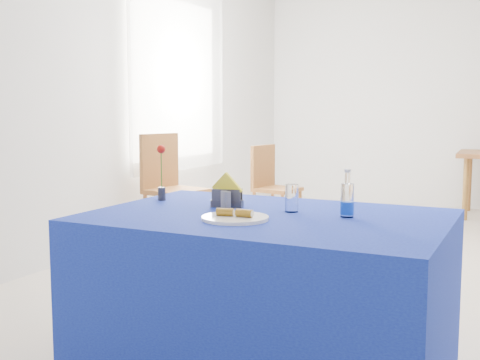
# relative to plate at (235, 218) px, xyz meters

# --- Properties ---
(floor) EXTENTS (7.00, 7.00, 0.00)m
(floor) POSITION_rel_plate_xyz_m (0.28, 2.21, -0.77)
(floor) COLOR #C2B3A1
(floor) RESTS_ON ground
(room_shell) EXTENTS (7.00, 7.00, 7.00)m
(room_shell) POSITION_rel_plate_xyz_m (0.28, 2.21, 0.98)
(room_shell) COLOR silver
(room_shell) RESTS_ON ground
(window_pane) EXTENTS (0.04, 1.50, 1.60)m
(window_pane) POSITION_rel_plate_xyz_m (-2.19, 3.01, 0.78)
(window_pane) COLOR white
(window_pane) RESTS_ON room_shell
(curtain) EXTENTS (0.04, 1.75, 1.85)m
(curtain) POSITION_rel_plate_xyz_m (-2.12, 3.01, 0.78)
(curtain) COLOR white
(curtain) RESTS_ON room_shell
(plate) EXTENTS (0.29, 0.29, 0.01)m
(plate) POSITION_rel_plate_xyz_m (0.00, 0.00, 0.00)
(plate) COLOR white
(plate) RESTS_ON blue_table
(drinking_glass) EXTENTS (0.06, 0.06, 0.13)m
(drinking_glass) POSITION_rel_plate_xyz_m (0.15, 0.30, 0.06)
(drinking_glass) COLOR silver
(drinking_glass) RESTS_ON blue_table
(salt_shaker) EXTENTS (0.03, 0.03, 0.08)m
(salt_shaker) POSITION_rel_plate_xyz_m (-0.19, 0.25, 0.04)
(salt_shaker) COLOR gray
(salt_shaker) RESTS_ON blue_table
(pepper_shaker) EXTENTS (0.03, 0.03, 0.08)m
(pepper_shaker) POSITION_rel_plate_xyz_m (-0.16, 0.23, 0.04)
(pepper_shaker) COLOR slate
(pepper_shaker) RESTS_ON blue_table
(blue_table) EXTENTS (1.60, 1.10, 0.76)m
(blue_table) POSITION_rel_plate_xyz_m (0.07, 0.19, -0.39)
(blue_table) COLOR navy
(blue_table) RESTS_ON floor
(water_bottle) EXTENTS (0.06, 0.06, 0.21)m
(water_bottle) POSITION_rel_plate_xyz_m (0.42, 0.28, 0.06)
(water_bottle) COLOR silver
(water_bottle) RESTS_ON blue_table
(napkin_holder) EXTENTS (0.17, 0.10, 0.17)m
(napkin_holder) POSITION_rel_plate_xyz_m (-0.19, 0.30, 0.04)
(napkin_holder) COLOR #333338
(napkin_holder) RESTS_ON blue_table
(rose_vase) EXTENTS (0.04, 0.04, 0.29)m
(rose_vase) POSITION_rel_plate_xyz_m (-0.60, 0.34, 0.13)
(rose_vase) COLOR #27282D
(rose_vase) RESTS_ON blue_table
(chair_win_a) EXTENTS (0.54, 0.54, 1.02)m
(chair_win_a) POSITION_rel_plate_xyz_m (-1.82, 2.29, -0.18)
(chair_win_a) COLOR brown
(chair_win_a) RESTS_ON floor
(chair_win_b) EXTENTS (0.46, 0.46, 0.88)m
(chair_win_b) POSITION_rel_plate_xyz_m (-1.24, 3.30, -0.26)
(chair_win_b) COLOR brown
(chair_win_b) RESTS_ON floor
(banana_pieces) EXTENTS (0.17, 0.05, 0.03)m
(banana_pieces) POSITION_rel_plate_xyz_m (0.00, -0.01, 0.02)
(banana_pieces) COLOR gold
(banana_pieces) RESTS_ON plate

